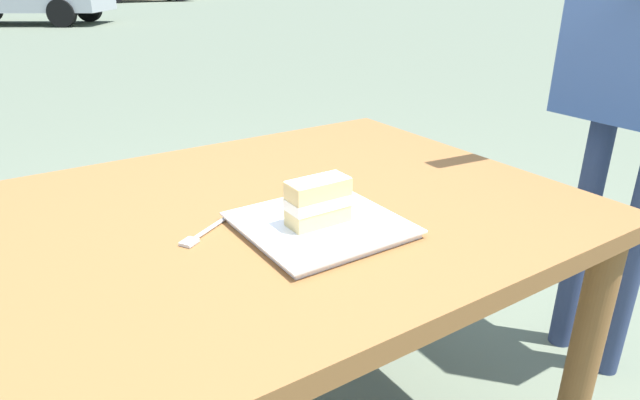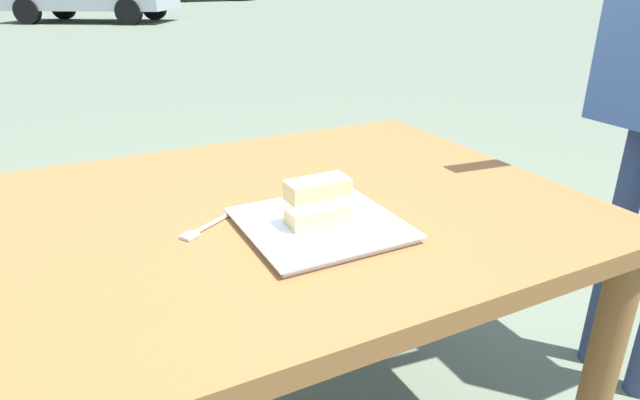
{
  "view_description": "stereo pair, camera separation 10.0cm",
  "coord_description": "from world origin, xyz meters",
  "px_view_note": "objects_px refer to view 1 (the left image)",
  "views": [
    {
      "loc": [
        0.42,
        0.92,
        1.18
      ],
      "look_at": [
        -0.08,
        0.15,
        0.79
      ],
      "focal_mm": 30.32,
      "sensor_mm": 36.0,
      "label": 1
    },
    {
      "loc": [
        0.34,
        0.97,
        1.18
      ],
      "look_at": [
        -0.08,
        0.15,
        0.79
      ],
      "focal_mm": 30.32,
      "sensor_mm": 36.0,
      "label": 2
    }
  ],
  "objects_px": {
    "dessert_plate": "(320,225)",
    "dessert_fork": "(209,229)",
    "patio_table": "(248,254)",
    "cake_slice": "(318,202)"
  },
  "relations": [
    {
      "from": "cake_slice",
      "to": "dessert_fork",
      "type": "distance_m",
      "value": 0.21
    },
    {
      "from": "dessert_plate",
      "to": "dessert_fork",
      "type": "height_order",
      "value": "dessert_plate"
    },
    {
      "from": "cake_slice",
      "to": "dessert_fork",
      "type": "height_order",
      "value": "cake_slice"
    },
    {
      "from": "dessert_plate",
      "to": "dessert_fork",
      "type": "bearing_deg",
      "value": -30.48
    },
    {
      "from": "patio_table",
      "to": "cake_slice",
      "type": "bearing_deg",
      "value": 116.12
    },
    {
      "from": "dessert_plate",
      "to": "cake_slice",
      "type": "bearing_deg",
      "value": 28.04
    },
    {
      "from": "patio_table",
      "to": "cake_slice",
      "type": "height_order",
      "value": "cake_slice"
    },
    {
      "from": "patio_table",
      "to": "dessert_fork",
      "type": "relative_size",
      "value": 8.9
    },
    {
      "from": "patio_table",
      "to": "dessert_fork",
      "type": "bearing_deg",
      "value": 23.67
    },
    {
      "from": "cake_slice",
      "to": "dessert_fork",
      "type": "xyz_separation_m",
      "value": [
        0.17,
        -0.11,
        -0.06
      ]
    }
  ]
}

